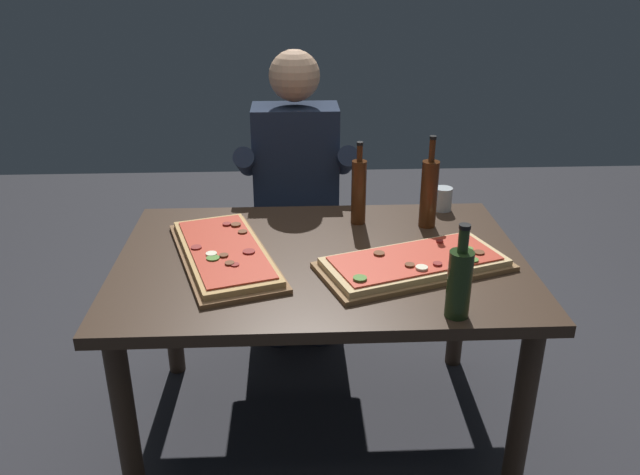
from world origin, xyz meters
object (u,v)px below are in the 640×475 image
Objects in this scene: dining_table at (321,281)px; vinegar_bottle_green at (359,191)px; seated_diner at (296,185)px; oil_bottle_amber at (429,192)px; diner_chair at (297,227)px; tumbler_near_camera at (443,199)px; pizza_rectangular_front at (415,264)px; pizza_rectangular_left at (225,253)px; wine_bottle_dark at (459,281)px.

vinegar_bottle_green is at bearing 61.77° from dining_table.
oil_bottle_amber is at bearing -44.28° from seated_diner.
diner_chair is 0.28m from seated_diner.
tumbler_near_camera is 0.11× the size of diner_chair.
pizza_rectangular_front is 1.07m from diner_chair.
dining_table is 0.87m from diner_chair.
pizza_rectangular_front is 0.93m from seated_diner.
dining_table is 0.68m from tumbler_near_camera.
pizza_rectangular_left is at bearing 170.18° from pizza_rectangular_front.
dining_table is 2.02× the size of pizza_rectangular_left.
tumbler_near_camera is at bearing 68.07° from pizza_rectangular_front.
wine_bottle_dark is 0.74m from vinegar_bottle_green.
seated_diner is at bearing 95.87° from dining_table.
pizza_rectangular_front is at bearing -19.33° from dining_table.
pizza_rectangular_left is 1.96× the size of oil_bottle_amber.
pizza_rectangular_front is 0.56m from tumbler_near_camera.
seated_diner is (-0.59, 0.32, -0.04)m from tumbler_near_camera.
vinegar_bottle_green reaches higher than pizza_rectangular_left.
pizza_rectangular_front is at bearing -111.93° from tumbler_near_camera.
diner_chair reaches higher than dining_table.
oil_bottle_amber reaches higher than diner_chair.
dining_table is at bearing -84.95° from diner_chair.
vinegar_bottle_green reaches higher than diner_chair.
pizza_rectangular_front is at bearing -68.36° from diner_chair.
pizza_rectangular_front is 0.32m from wine_bottle_dark.
tumbler_near_camera is at bearing -36.73° from diner_chair.
diner_chair is (-0.50, 0.60, -0.39)m from oil_bottle_amber.
pizza_rectangular_front and pizza_rectangular_left have the same top height.
dining_table is at bearing -141.29° from tumbler_near_camera.
oil_bottle_amber reaches higher than pizza_rectangular_front.
seated_diner is at bearing 135.72° from oil_bottle_amber.
pizza_rectangular_left is 0.94m from tumbler_near_camera.
tumbler_near_camera is 0.80m from diner_chair.
pizza_rectangular_front is 0.39m from oil_bottle_amber.
diner_chair is at bearing 73.45° from pizza_rectangular_left.
pizza_rectangular_left is 0.52× the size of seated_diner.
pizza_rectangular_left is at bearing -148.95° from vinegar_bottle_green.
oil_bottle_amber is 0.27× the size of seated_diner.
tumbler_near_camera is (0.85, 0.41, 0.03)m from pizza_rectangular_left.
oil_bottle_amber is (0.75, 0.25, 0.12)m from pizza_rectangular_left.
tumbler_near_camera is 0.07× the size of seated_diner.
oil_bottle_amber is 0.41× the size of diner_chair.
oil_bottle_amber reaches higher than dining_table.
seated_diner reaches higher than diner_chair.
seated_diner reaches higher than dining_table.
dining_table is at bearing 132.61° from wine_bottle_dark.
vinegar_bottle_green is at bearing -61.86° from seated_diner.
seated_diner is (0.00, -0.12, 0.26)m from diner_chair.
dining_table is 3.96× the size of oil_bottle_amber.
wine_bottle_dark is at bearing -70.39° from diner_chair.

